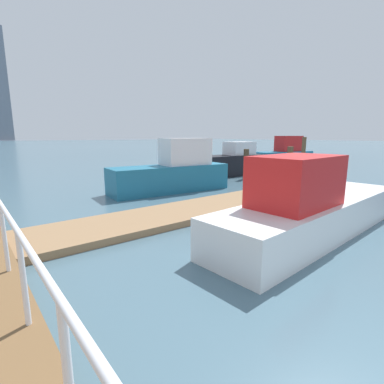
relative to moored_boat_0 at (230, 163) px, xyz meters
name	(u,v)px	position (x,y,z in m)	size (l,w,h in m)	color
ground_plane	(41,177)	(-9.32, 6.27, -0.77)	(300.00, 300.00, 0.00)	#476675
floating_dock	(218,205)	(-6.22, -5.49, -0.68)	(13.21, 2.00, 0.18)	#93704C
dock_piling_0	(246,164)	(-0.40, -1.63, 0.07)	(0.30, 0.30, 1.67)	#473826
dock_piling_1	(290,164)	(1.04, -3.46, 0.15)	(0.31, 0.31, 1.83)	brown
dock_piling_2	(303,155)	(4.67, -2.09, 0.39)	(0.26, 0.26, 2.32)	brown
moored_boat_0	(230,163)	(0.00, 0.00, 0.00)	(5.21, 1.86, 2.03)	black
moored_boat_3	(284,155)	(6.95, 0.85, 0.11)	(5.23, 2.26, 2.39)	#1E6B8C
moored_boat_4	(174,172)	(-5.62, -2.05, 0.08)	(5.39, 1.99, 2.30)	#1E6B8C
moored_boat_5	(311,209)	(-6.36, -8.89, -0.10)	(6.91, 1.99, 1.98)	white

